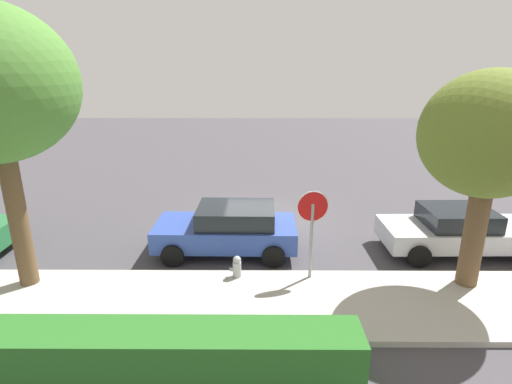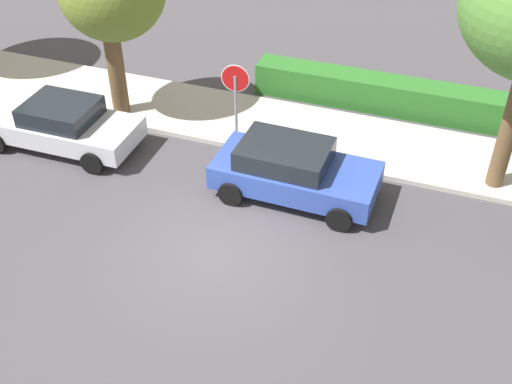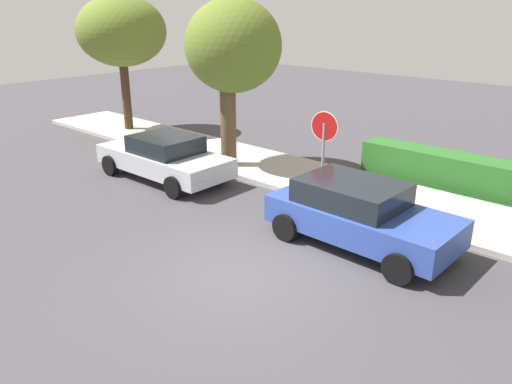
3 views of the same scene
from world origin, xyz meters
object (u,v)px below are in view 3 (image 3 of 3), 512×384
Objects in this scene: parked_car_blue at (359,213)px; street_tree_mid_block at (121,32)px; street_tree_near_corner at (233,48)px; fire_hydrant at (383,204)px; stop_sign at (324,140)px; parked_car_silver at (164,157)px.

street_tree_mid_block reaches higher than parked_car_blue.
street_tree_near_corner is 6.82m from street_tree_mid_block.
parked_car_blue is 0.76× the size of street_tree_mid_block.
fire_hydrant is at bearing -4.30° from street_tree_near_corner.
stop_sign reaches higher than parked_car_silver.
street_tree_mid_block is (-12.74, 2.75, 3.33)m from parked_car_blue.
parked_car_blue reaches higher than parked_car_silver.
parked_car_silver is at bearing -179.76° from parked_car_blue.
parked_car_blue is at bearing -38.28° from stop_sign.
parked_car_silver is 7.35m from street_tree_mid_block.
stop_sign is 5.06m from parked_car_silver.
street_tree_mid_block is (-10.53, 1.00, 2.39)m from stop_sign.
street_tree_mid_block is 13.00m from fire_hydrant.
parked_car_silver is 0.86× the size of street_tree_near_corner.
street_tree_near_corner reaches higher than stop_sign.
fire_hydrant is at bearing -0.58° from stop_sign.
street_tree_near_corner is 7.45× the size of fire_hydrant.
street_tree_near_corner reaches higher than parked_car_blue.
stop_sign is 10.84m from street_tree_mid_block.
parked_car_silver is 0.83× the size of street_tree_mid_block.
fire_hydrant is at bearing -4.71° from street_tree_mid_block.
stop_sign is 0.45× the size of street_tree_mid_block.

